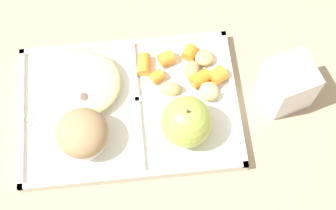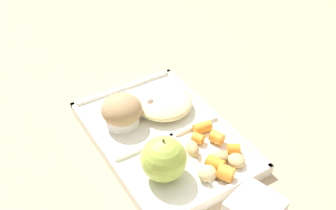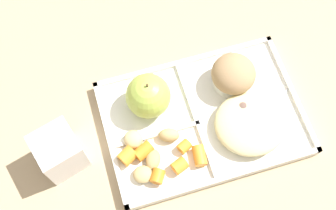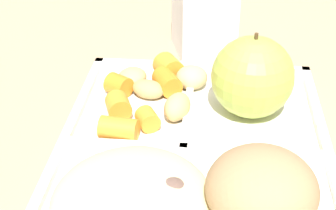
{
  "view_description": "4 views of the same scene",
  "coord_description": "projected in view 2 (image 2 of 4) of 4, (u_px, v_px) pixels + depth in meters",
  "views": [
    {
      "loc": [
        -0.03,
        0.33,
        0.77
      ],
      "look_at": [
        -0.06,
        0.02,
        0.05
      ],
      "focal_mm": 53.52,
      "sensor_mm": 36.0,
      "label": 1
    },
    {
      "loc": [
        -0.51,
        0.3,
        0.57
      ],
      "look_at": [
        0.01,
        -0.01,
        0.08
      ],
      "focal_mm": 44.76,
      "sensor_mm": 36.0,
      "label": 2
    },
    {
      "loc": [
        -0.14,
        -0.26,
        0.74
      ],
      "look_at": [
        -0.06,
        0.02,
        0.07
      ],
      "focal_mm": 45.78,
      "sensor_mm": 36.0,
      "label": 3
    },
    {
      "loc": [
        0.37,
        0.01,
        0.3
      ],
      "look_at": [
        -0.04,
        -0.03,
        0.05
      ],
      "focal_mm": 56.97,
      "sensor_mm": 36.0,
      "label": 4
    }
  ],
  "objects": [
    {
      "name": "carrot_slice_large",
      "position": [
        234.0,
        150.0,
        0.77
      ],
      "size": [
        0.03,
        0.03,
        0.02
      ],
      "primitive_type": "cylinder",
      "rotation": [
        0.0,
        1.57,
        1.0
      ],
      "color": "orange",
      "rests_on": "lunch_tray"
    },
    {
      "name": "carrot_slice_center",
      "position": [
        217.0,
        137.0,
        0.79
      ],
      "size": [
        0.03,
        0.03,
        0.02
      ],
      "primitive_type": "cylinder",
      "rotation": [
        0.0,
        1.57,
        0.36
      ],
      "color": "orange",
      "rests_on": "lunch_tray"
    },
    {
      "name": "carrot_slice_near_corner",
      "position": [
        198.0,
        138.0,
        0.79
      ],
      "size": [
        0.03,
        0.03,
        0.02
      ],
      "primitive_type": "cylinder",
      "rotation": [
        0.0,
        1.57,
        0.47
      ],
      "color": "orange",
      "rests_on": "lunch_tray"
    },
    {
      "name": "potato_chunk_golden",
      "position": [
        192.0,
        149.0,
        0.77
      ],
      "size": [
        0.04,
        0.03,
        0.03
      ],
      "primitive_type": "ellipsoid",
      "rotation": [
        0.0,
        0.0,
        2.84
      ],
      "color": "tan",
      "rests_on": "lunch_tray"
    },
    {
      "name": "potato_chunk_small",
      "position": [
        219.0,
        156.0,
        0.76
      ],
      "size": [
        0.04,
        0.04,
        0.02
      ],
      "primitive_type": "ellipsoid",
      "rotation": [
        0.0,
        0.0,
        1.13
      ],
      "color": "tan",
      "rests_on": "lunch_tray"
    },
    {
      "name": "potato_chunk_corner",
      "position": [
        207.0,
        173.0,
        0.72
      ],
      "size": [
        0.04,
        0.04,
        0.02
      ],
      "primitive_type": "ellipsoid",
      "rotation": [
        0.0,
        0.0,
        0.39
      ],
      "color": "tan",
      "rests_on": "lunch_tray"
    },
    {
      "name": "green_apple",
      "position": [
        164.0,
        159.0,
        0.71
      ],
      "size": [
        0.08,
        0.08,
        0.09
      ],
      "color": "#A8C14C",
      "rests_on": "lunch_tray"
    },
    {
      "name": "carrot_slice_edge",
      "position": [
        202.0,
        127.0,
        0.82
      ],
      "size": [
        0.03,
        0.04,
        0.02
      ],
      "primitive_type": "cylinder",
      "rotation": [
        0.0,
        1.57,
        1.45
      ],
      "color": "orange",
      "rests_on": "lunch_tray"
    },
    {
      "name": "plastic_fork",
      "position": [
        144.0,
        98.0,
        0.9
      ],
      "size": [
        0.11,
        0.11,
        0.0
      ],
      "color": "silver",
      "rests_on": "lunch_tray"
    },
    {
      "name": "meatball_front",
      "position": [
        164.0,
        103.0,
        0.87
      ],
      "size": [
        0.03,
        0.03,
        0.03
      ],
      "primitive_type": "sphere",
      "color": "brown",
      "rests_on": "lunch_tray"
    },
    {
      "name": "carrot_slice_diagonal",
      "position": [
        226.0,
        173.0,
        0.72
      ],
      "size": [
        0.04,
        0.04,
        0.03
      ],
      "primitive_type": "cylinder",
      "rotation": [
        0.0,
        1.57,
        3.67
      ],
      "color": "orange",
      "rests_on": "lunch_tray"
    },
    {
      "name": "ground",
      "position": [
        163.0,
        141.0,
        0.83
      ],
      "size": [
        6.0,
        6.0,
        0.0
      ],
      "primitive_type": "plane",
      "color": "tan"
    },
    {
      "name": "meatball_back",
      "position": [
        152.0,
        107.0,
        0.85
      ],
      "size": [
        0.04,
        0.04,
        0.04
      ],
      "primitive_type": "sphere",
      "color": "brown",
      "rests_on": "lunch_tray"
    },
    {
      "name": "meatball_side",
      "position": [
        163.0,
        103.0,
        0.87
      ],
      "size": [
        0.03,
        0.03,
        0.03
      ],
      "primitive_type": "sphere",
      "color": "#755B4C",
      "rests_on": "lunch_tray"
    },
    {
      "name": "potato_chunk_browned",
      "position": [
        237.0,
        160.0,
        0.75
      ],
      "size": [
        0.04,
        0.03,
        0.02
      ],
      "primitive_type": "ellipsoid",
      "rotation": [
        0.0,
        0.0,
        4.58
      ],
      "color": "tan",
      "rests_on": "lunch_tray"
    },
    {
      "name": "carrot_slice_tilted",
      "position": [
        215.0,
        164.0,
        0.74
      ],
      "size": [
        0.04,
        0.03,
        0.02
      ],
      "primitive_type": "cylinder",
      "rotation": [
        0.0,
        1.57,
        3.61
      ],
      "color": "orange",
      "rests_on": "lunch_tray"
    },
    {
      "name": "egg_noodle_pile",
      "position": [
        163.0,
        101.0,
        0.87
      ],
      "size": [
        0.13,
        0.12,
        0.04
      ],
      "primitive_type": "ellipsoid",
      "color": "beige",
      "rests_on": "lunch_tray"
    },
    {
      "name": "lunch_tray",
      "position": [
        164.0,
        138.0,
        0.82
      ],
      "size": [
        0.36,
        0.24,
        0.02
      ],
      "color": "white",
      "rests_on": "ground"
    },
    {
      "name": "bran_muffin",
      "position": [
        122.0,
        112.0,
        0.82
      ],
      "size": [
        0.08,
        0.08,
        0.06
      ],
      "color": "silver",
      "rests_on": "lunch_tray"
    }
  ]
}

